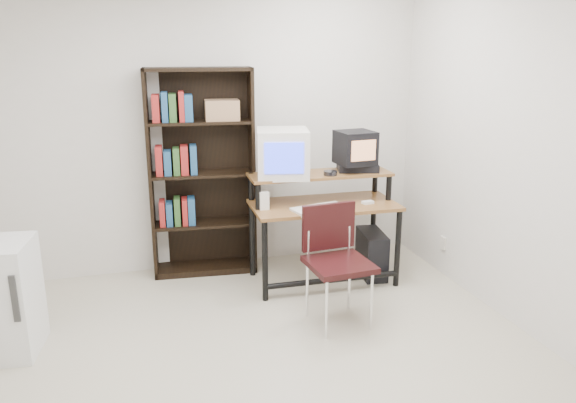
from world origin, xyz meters
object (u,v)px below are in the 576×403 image
object	(u,v)px
school_chair	(335,252)
bookshelf	(201,171)
crt_monitor	(283,153)
computer_desk	(323,207)
pc_tower	(372,254)
crt_tv	(355,148)

from	to	relation	value
school_chair	bookshelf	world-z (taller)	bookshelf
crt_monitor	school_chair	world-z (taller)	crt_monitor
computer_desk	bookshelf	world-z (taller)	bookshelf
crt_monitor	pc_tower	bearing A→B (deg)	2.38
computer_desk	school_chair	world-z (taller)	computer_desk
computer_desk	pc_tower	bearing A→B (deg)	-1.54
school_chair	crt_tv	bearing A→B (deg)	55.19
crt_tv	pc_tower	bearing A→B (deg)	-44.44
pc_tower	school_chair	world-z (taller)	school_chair
crt_tv	bookshelf	bearing A→B (deg)	156.73
pc_tower	bookshelf	distance (m)	1.76
crt_tv	pc_tower	size ratio (longest dim) A/B	0.76
crt_monitor	computer_desk	bearing A→B (deg)	-6.68
crt_monitor	bookshelf	world-z (taller)	bookshelf
pc_tower	crt_tv	bearing A→B (deg)	148.65
crt_tv	pc_tower	distance (m)	1.01
computer_desk	pc_tower	size ratio (longest dim) A/B	2.89
crt_tv	bookshelf	distance (m)	1.42
crt_monitor	pc_tower	size ratio (longest dim) A/B	1.16
computer_desk	bookshelf	distance (m)	1.17
pc_tower	school_chair	xyz separation A→B (m)	(-0.65, -0.73, 0.36)
computer_desk	school_chair	bearing A→B (deg)	-101.02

